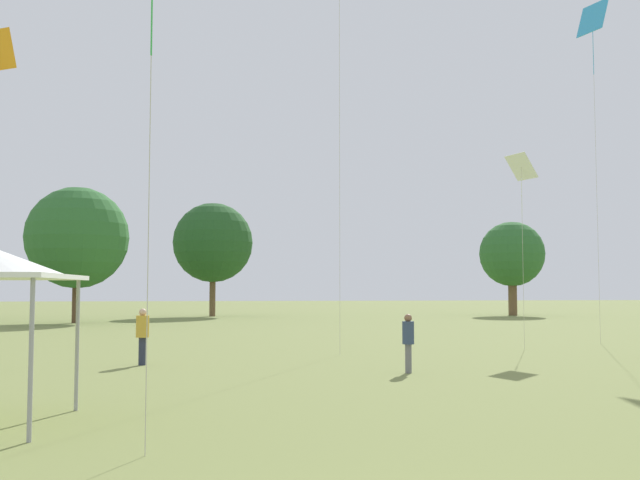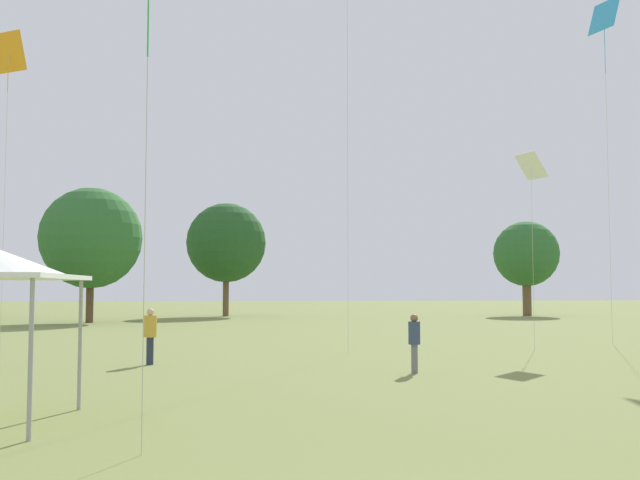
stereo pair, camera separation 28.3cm
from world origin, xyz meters
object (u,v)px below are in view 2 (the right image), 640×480
(person_standing_2, at_px, (150,331))
(kite_3, at_px, (531,170))
(kite_1, at_px, (604,22))
(distant_tree_1, at_px, (226,243))
(person_standing_4, at_px, (414,338))
(kite_4, at_px, (9,57))
(distant_tree_3, at_px, (91,238))
(distant_tree_2, at_px, (526,254))

(person_standing_2, height_order, kite_3, kite_3)
(kite_1, bearing_deg, distant_tree_1, -127.85)
(person_standing_4, bearing_deg, kite_1, 69.58)
(kite_4, distance_m, distant_tree_3, 26.16)
(kite_3, bearing_deg, distant_tree_1, 43.71)
(person_standing_2, xyz_separation_m, distant_tree_3, (-6.47, 29.85, 4.78))
(kite_1, xyz_separation_m, distant_tree_3, (-24.54, 23.78, -7.73))
(person_standing_4, xyz_separation_m, distant_tree_2, (21.80, 42.70, 4.42))
(kite_3, relative_size, kite_4, 0.65)
(person_standing_2, relative_size, person_standing_4, 1.06)
(kite_3, bearing_deg, distant_tree_2, 4.77)
(kite_1, xyz_separation_m, distant_tree_2, (10.88, 33.32, -8.13))
(person_standing_4, relative_size, kite_4, 0.14)
(person_standing_2, height_order, distant_tree_1, distant_tree_1)
(kite_1, xyz_separation_m, kite_3, (-4.49, -2.52, -6.78))
(kite_4, xyz_separation_m, distant_tree_3, (-1.15, 25.74, -4.56))
(distant_tree_1, bearing_deg, distant_tree_3, -128.83)
(kite_4, bearing_deg, distant_tree_3, -10.10)
(person_standing_2, height_order, kite_4, kite_4)
(distant_tree_1, bearing_deg, person_standing_4, -84.58)
(kite_4, distance_m, distant_tree_2, 49.43)
(kite_1, relative_size, kite_3, 1.98)
(person_standing_4, bearing_deg, distant_tree_2, 91.86)
(person_standing_2, relative_size, distant_tree_2, 0.20)
(kite_4, relative_size, distant_tree_3, 1.21)
(kite_3, bearing_deg, kite_4, 116.29)
(distant_tree_2, bearing_deg, kite_4, -134.17)
(person_standing_2, xyz_separation_m, person_standing_4, (7.15, -3.32, -0.05))
(kite_4, bearing_deg, kite_1, -97.87)
(person_standing_4, distance_m, kite_3, 11.03)
(kite_4, height_order, distant_tree_2, kite_4)
(person_standing_4, xyz_separation_m, distant_tree_1, (-4.25, 44.80, 5.31))
(person_standing_2, bearing_deg, kite_3, 31.61)
(kite_1, bearing_deg, distant_tree_2, -169.12)
(distant_tree_1, bearing_deg, kite_4, -102.40)
(person_standing_4, bearing_deg, person_standing_2, -175.97)
(kite_3, xyz_separation_m, distant_tree_2, (15.37, 35.84, -1.35))
(person_standing_2, bearing_deg, distant_tree_3, 119.20)
(distant_tree_1, bearing_deg, kite_3, -74.29)
(person_standing_2, bearing_deg, kite_1, 35.53)
(distant_tree_1, relative_size, distant_tree_3, 1.05)
(distant_tree_2, bearing_deg, person_standing_4, -117.05)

